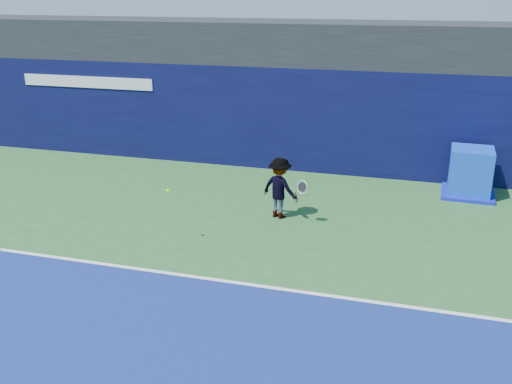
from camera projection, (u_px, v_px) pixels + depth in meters
ground at (158, 384)px, 7.79m from camera, size 80.00×80.00×0.00m
baseline at (228, 282)px, 10.50m from camera, size 24.00×0.10×0.01m
stadium_band at (317, 42)px, 16.99m from camera, size 36.00×3.00×1.20m
back_wall_assembly at (309, 118)px, 16.79m from camera, size 36.00×1.03×3.00m
equipment_cart at (470, 174)px, 14.77m from camera, size 1.36×1.36×1.25m
tennis_player at (280, 188)px, 13.27m from camera, size 1.26×0.84×1.45m
tennis_ball at (168, 191)px, 11.75m from camera, size 0.08×0.08×0.08m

